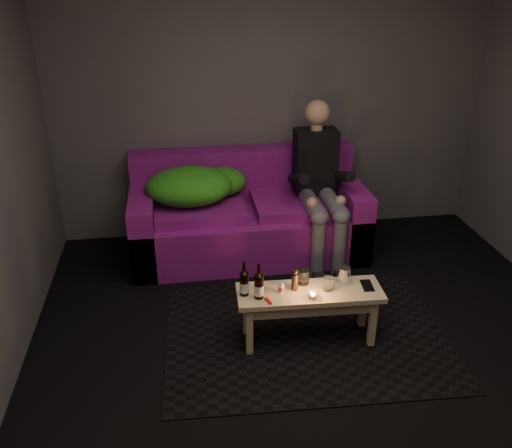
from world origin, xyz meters
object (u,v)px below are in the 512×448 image
(steel_cup, at_px, (344,275))
(person, at_px, (319,180))
(sofa, at_px, (247,218))
(coffee_table, at_px, (309,300))
(beer_bottle_a, at_px, (244,283))
(beer_bottle_b, at_px, (259,285))

(steel_cup, bearing_deg, person, 84.28)
(sofa, bearing_deg, coffee_table, -80.56)
(beer_bottle_a, height_order, beer_bottle_b, beer_bottle_b)
(beer_bottle_a, bearing_deg, steel_cup, 4.20)
(sofa, xyz_separation_m, beer_bottle_b, (-0.12, -1.44, 0.18))
(coffee_table, xyz_separation_m, beer_bottle_b, (-0.35, -0.03, 0.17))
(coffee_table, height_order, beer_bottle_a, beer_bottle_a)
(steel_cup, bearing_deg, sofa, 110.30)
(person, distance_m, beer_bottle_a, 1.49)
(beer_bottle_a, distance_m, steel_cup, 0.71)
(person, bearing_deg, beer_bottle_a, -123.97)
(person, relative_size, beer_bottle_b, 5.39)
(person, distance_m, steel_cup, 1.20)
(beer_bottle_b, height_order, steel_cup, beer_bottle_b)
(coffee_table, relative_size, steel_cup, 8.75)
(person, distance_m, beer_bottle_b, 1.48)
(sofa, bearing_deg, beer_bottle_b, -94.81)
(sofa, relative_size, person, 1.50)
(sofa, height_order, beer_bottle_b, sofa)
(sofa, distance_m, beer_bottle_b, 1.45)
(coffee_table, bearing_deg, steel_cup, 15.68)
(beer_bottle_b, bearing_deg, sofa, 85.19)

